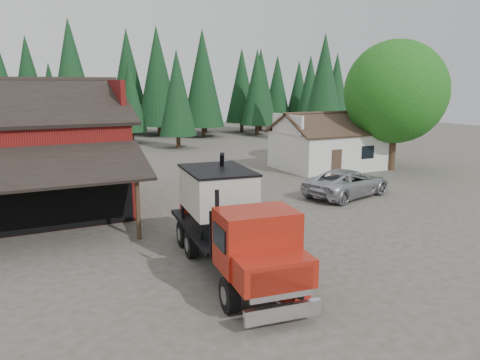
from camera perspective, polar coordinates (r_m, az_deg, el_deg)
name	(u,v)px	position (r m, az deg, el deg)	size (l,w,h in m)	color
ground	(271,235)	(21.70, 3.84, -6.65)	(120.00, 120.00, 0.00)	#4A443A
farmhouse	(328,148)	(39.02, 10.72, 3.87)	(8.60, 6.42, 4.65)	silver
deciduous_tree	(396,96)	(39.05, 18.46, 9.74)	(8.00, 8.00, 10.20)	#382619
conifer_backdrop	(101,140)	(61.03, -16.59, 4.75)	(76.00, 16.00, 16.00)	#113315
near_pine_b	(177,93)	(50.51, -7.67, 10.49)	(3.96, 3.96, 10.40)	#382619
near_pine_c	(324,83)	(54.48, 10.22, 11.55)	(4.84, 4.84, 12.40)	#382619
near_pine_d	(71,78)	(52.14, -19.87, 11.61)	(5.28, 5.28, 13.40)	#382619
feed_truck	(230,220)	(17.04, -1.17, -4.94)	(3.52, 9.39, 4.14)	black
silver_car	(347,183)	(29.47, 12.97, -0.33)	(2.80, 6.07, 1.69)	#B8BAC1
equip_box	(291,291)	(15.47, 6.24, -13.27)	(0.70, 1.10, 0.60)	maroon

